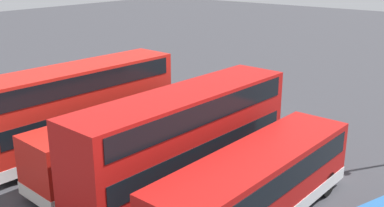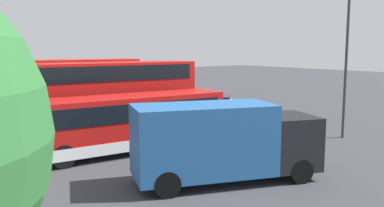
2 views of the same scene
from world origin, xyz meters
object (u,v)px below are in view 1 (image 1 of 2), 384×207
at_px(bus_double_decker_fourth, 81,105).
at_px(car_hatchback_silver, 119,79).
at_px(bus_single_deck_near_end, 257,185).
at_px(car_small_green, 256,98).
at_px(bus_single_deck_fifth, 48,107).
at_px(bus_single_deck_third, 139,136).
at_px(bus_double_decker_second, 185,139).

distance_m(bus_double_decker_fourth, car_hatchback_silver, 12.34).
bearing_deg(car_hatchback_silver, bus_single_deck_near_end, 152.05).
bearing_deg(car_small_green, bus_single_deck_fifth, 59.68).
xyz_separation_m(bus_single_deck_third, bus_single_deck_fifth, (7.38, 0.04, -0.00)).
xyz_separation_m(bus_double_decker_fourth, car_small_green, (-3.44, -11.97, -1.75)).
distance_m(bus_single_deck_fifth, car_hatchback_silver, 10.23).
xyz_separation_m(bus_double_decker_second, car_hatchback_silver, (14.91, -9.65, -1.75)).
xyz_separation_m(bus_single_deck_near_end, bus_double_decker_fourth, (10.98, -0.39, 0.83)).
relative_size(bus_single_deck_fifth, car_small_green, 2.31).
xyz_separation_m(bus_single_deck_third, car_small_green, (0.53, -11.67, -0.92)).
relative_size(bus_double_decker_second, bus_single_deck_fifth, 1.10).
xyz_separation_m(bus_double_decker_second, bus_single_deck_fifth, (10.65, -0.39, -0.83)).
relative_size(bus_single_deck_third, car_small_green, 2.52).
bearing_deg(bus_double_decker_second, bus_single_deck_third, -7.62).
height_order(car_hatchback_silver, car_small_green, same).
height_order(bus_single_deck_near_end, bus_double_decker_fourth, bus_double_decker_fourth).
xyz_separation_m(bus_single_deck_near_end, bus_single_deck_fifth, (14.38, -0.64, -0.00)).
bearing_deg(car_small_green, bus_double_decker_fourth, 73.94).
distance_m(bus_single_deck_third, bus_double_decker_fourth, 4.07).
height_order(bus_single_deck_third, car_small_green, bus_single_deck_third).
bearing_deg(car_small_green, bus_single_deck_near_end, 121.38).
height_order(bus_single_deck_near_end, bus_single_deck_fifth, same).
height_order(bus_single_deck_third, bus_single_deck_fifth, same).
bearing_deg(bus_single_deck_fifth, car_small_green, -120.32).
bearing_deg(bus_single_deck_third, bus_single_deck_near_end, 174.44).
bearing_deg(bus_single_deck_near_end, bus_single_deck_third, -5.56).
bearing_deg(bus_single_deck_near_end, car_small_green, -58.62).
bearing_deg(bus_double_decker_second, bus_single_deck_fifth, -2.12).
height_order(bus_single_deck_fifth, car_small_green, bus_single_deck_fifth).
bearing_deg(bus_single_deck_third, bus_double_decker_second, 172.38).
bearing_deg(car_hatchback_silver, bus_single_deck_fifth, 114.74).
bearing_deg(bus_double_decker_second, car_hatchback_silver, -32.91).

